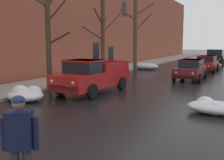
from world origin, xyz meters
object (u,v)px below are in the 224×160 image
Objects in this scene: bare_tree_mid_block at (102,37)px; suv_black_parked_far_down_block at (215,57)px; bare_tree_far_down_block at (136,33)px; sedan_maroon_parked_kerbside_close at (191,69)px; bare_tree_second_along_sidewalk at (49,36)px; sedan_red_parked_kerbside_mid at (206,63)px; pickup_truck_red_approaching_near_lane at (92,76)px; pedestrian_with_coffee at (20,138)px.

bare_tree_mid_block is 1.28× the size of suv_black_parked_far_down_block.
bare_tree_far_down_block reaches higher than suv_black_parked_far_down_block.
suv_black_parked_far_down_block is (0.03, 13.96, 0.23)m from sedan_maroon_parked_kerbside_close.
bare_tree_second_along_sidewalk reaches higher than sedan_red_parked_kerbside_mid.
bare_tree_far_down_block is 1.48× the size of sedan_maroon_parked_kerbside_close.
sedan_maroon_parked_kerbside_close is 6.15m from sedan_red_parked_kerbside_mid.
pickup_truck_red_approaching_near_lane is 8.43m from sedan_maroon_parked_kerbside_close.
bare_tree_mid_block is 1.14× the size of pickup_truck_red_approaching_near_lane.
sedan_red_parked_kerbside_mid is 7.82m from suv_black_parked_far_down_block.
pedestrian_with_coffee reaches higher than sedan_red_parked_kerbside_mid.
bare_tree_far_down_block reaches higher than bare_tree_mid_block.
sedan_red_parked_kerbside_mid is (6.10, 1.98, -2.74)m from bare_tree_far_down_block.
sedan_maroon_parked_kerbside_close and sedan_red_parked_kerbside_mid have the same top height.
bare_tree_mid_block is 1.32× the size of sedan_maroon_parked_kerbside_close.
pickup_truck_red_approaching_near_lane is 1.23× the size of sedan_red_parked_kerbside_mid.
bare_tree_mid_block is 0.90× the size of bare_tree_far_down_block.
bare_tree_mid_block is 3.29× the size of pedestrian_with_coffee.
bare_tree_mid_block is 17.29m from suv_black_parked_far_down_block.
pedestrian_with_coffee is (0.35, -30.49, 0.05)m from suv_black_parked_far_down_block.
bare_tree_second_along_sidewalk is at bearing 126.85° from pedestrian_with_coffee.
pickup_truck_red_approaching_near_lane and pedestrian_with_coffee have the same top height.
bare_tree_mid_block reaches higher than pickup_truck_red_approaching_near_lane.
bare_tree_mid_block reaches higher than suv_black_parked_far_down_block.
bare_tree_mid_block reaches higher than sedan_red_parked_kerbside_mid.
pedestrian_with_coffee is at bearing -73.15° from bare_tree_far_down_block.
sedan_maroon_parked_kerbside_close is (5.89, -4.16, -2.74)m from bare_tree_far_down_block.
bare_tree_second_along_sidewalk reaches higher than pickup_truck_red_approaching_near_lane.
bare_tree_far_down_block is at bearing 144.76° from sedan_maroon_parked_kerbside_close.
bare_tree_second_along_sidewalk is 1.27× the size of suv_black_parked_far_down_block.
pickup_truck_red_approaching_near_lane is (2.36, -5.49, -2.16)m from bare_tree_mid_block.
sedan_maroon_parked_kerbside_close is 1.07× the size of sedan_red_parked_kerbside_mid.
bare_tree_mid_block is 6.31m from bare_tree_far_down_block.
bare_tree_second_along_sidewalk is at bearing -113.25° from sedan_red_parked_kerbside_mid.
pickup_truck_red_approaching_near_lane is at bearing 12.53° from bare_tree_second_along_sidewalk.
sedan_maroon_parked_kerbside_close is 0.97× the size of suv_black_parked_far_down_block.
bare_tree_far_down_block reaches higher than pickup_truck_red_approaching_near_lane.
bare_tree_second_along_sidewalk is 15.69m from sedan_red_parked_kerbside_mid.
pedestrian_with_coffee is at bearing -88.69° from sedan_maroon_parked_kerbside_close.
pickup_truck_red_approaching_near_lane is at bearing -79.00° from bare_tree_far_down_block.
pedestrian_with_coffee is (6.34, -14.41, -2.00)m from bare_tree_mid_block.
sedan_red_parked_kerbside_mid is 0.91× the size of suv_black_parked_far_down_block.
sedan_red_parked_kerbside_mid is at bearing 66.75° from bare_tree_second_along_sidewalk.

